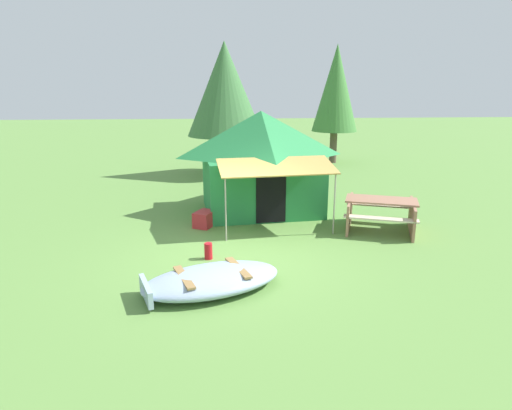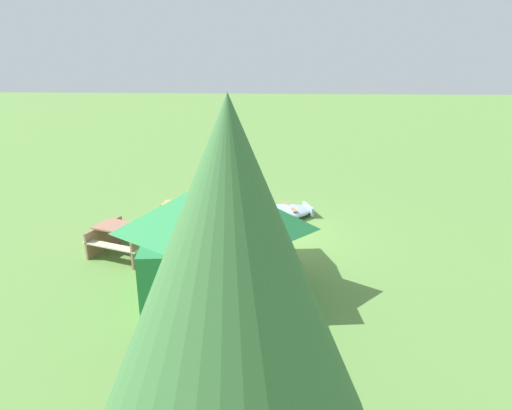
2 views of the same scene
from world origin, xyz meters
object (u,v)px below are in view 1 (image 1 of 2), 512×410
Objects in this scene: fuel_can at (208,251)px; pine_tree_back_right at (336,89)px; beached_rowboat at (211,280)px; pine_tree_back_left at (225,89)px; picnic_table at (381,211)px; canvas_cabin_tent at (261,160)px; cooler_box at (205,219)px.

pine_tree_back_right reaches higher than fuel_can.
beached_rowboat reaches higher than fuel_can.
pine_tree_back_left is 0.97× the size of pine_tree_back_right.
picnic_table is at bearing -97.75° from pine_tree_back_right.
picnic_table is (3.99, 2.89, 0.29)m from beached_rowboat.
pine_tree_back_right is at bearing 62.36° from canvas_cabin_tent.
canvas_cabin_tent reaches higher than cooler_box.
fuel_can is 12.76m from pine_tree_back_right.
fuel_can is 0.07× the size of pine_tree_back_left.
fuel_can is (-4.08, -1.49, -0.31)m from picnic_table.
canvas_cabin_tent is at bearing 75.13° from beached_rowboat.
beached_rowboat is 5.20m from canvas_cabin_tent.
fuel_can is at bearing -115.81° from pine_tree_back_right.
pine_tree_back_left is at bearing 87.66° from beached_rowboat.
cooler_box is at bearing 171.50° from picnic_table.
pine_tree_back_left is (0.50, 8.72, 3.09)m from fuel_can.
pine_tree_back_left reaches higher than picnic_table.
cooler_box is at bearing 93.68° from beached_rowboat.
beached_rowboat is 10.59m from pine_tree_back_left.
canvas_cabin_tent is 1.99× the size of picnic_table.
canvas_cabin_tent is 3.95m from fuel_can.
picnic_table is (2.70, -1.99, -0.94)m from canvas_cabin_tent.
picnic_table is 10.13m from pine_tree_back_right.
cooler_box is 7.30m from pine_tree_back_left.
pine_tree_back_left reaches higher than beached_rowboat.
pine_tree_back_right is (5.39, 11.15, 3.10)m from fuel_can.
canvas_cabin_tent is at bearing 143.57° from picnic_table.
pine_tree_back_left reaches higher than cooler_box.
fuel_can is at bearing -93.26° from pine_tree_back_left.
cooler_box is 0.11× the size of pine_tree_back_right.
cooler_box reaches higher than beached_rowboat.
cooler_box is (-0.23, 3.52, 0.00)m from beached_rowboat.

